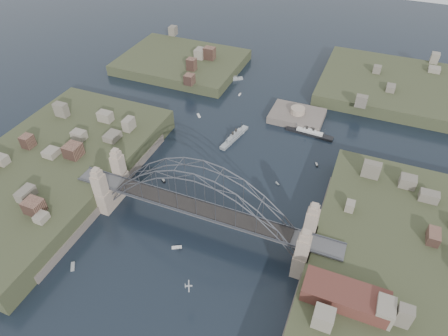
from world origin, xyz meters
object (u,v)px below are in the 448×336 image
wharf_shed (345,296)px  naval_cruiser_far (229,79)px  fort_island (296,120)px  naval_cruiser_near (234,137)px  ocean_liner (309,133)px  bridge (200,200)px

wharf_shed → naval_cruiser_far: size_ratio=1.64×
fort_island → naval_cruiser_near: (-19.39, -23.14, 1.16)m
wharf_shed → ocean_liner: bearing=108.1°
naval_cruiser_near → naval_cruiser_far: naval_cruiser_near is taller
fort_island → wharf_shed: 90.48m
ocean_liner → naval_cruiser_near: bearing=-152.4°
wharf_shed → naval_cruiser_far: bearing=124.2°
fort_island → wharf_shed: (32.00, -84.00, 10.34)m
bridge → naval_cruiser_far: size_ratio=6.89×
fort_island → wharf_shed: size_ratio=1.10×
naval_cruiser_near → ocean_liner: bearing=27.6°
bridge → ocean_liner: (19.53, 60.92, -11.59)m
naval_cruiser_near → ocean_liner: (26.92, 14.06, -0.09)m
naval_cruiser_far → ocean_liner: (46.50, -29.56, 0.01)m
bridge → naval_cruiser_near: 48.82m
naval_cruiser_near → naval_cruiser_far: bearing=114.2°
fort_island → wharf_shed: wharf_shed is taller
wharf_shed → ocean_liner: wharf_shed is taller
wharf_shed → naval_cruiser_near: wharf_shed is taller
wharf_shed → naval_cruiser_far: (-70.97, 104.48, -9.28)m
naval_cruiser_near → ocean_liner: size_ratio=0.92×
naval_cruiser_near → bridge: bearing=-81.0°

